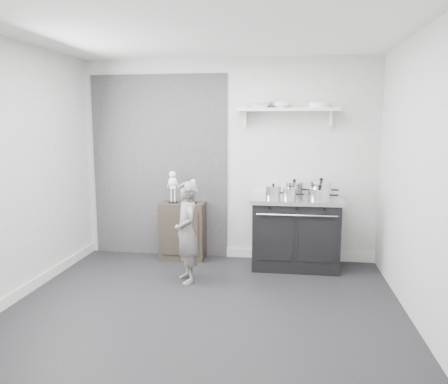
{
  "coord_description": "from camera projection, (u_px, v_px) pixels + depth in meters",
  "views": [
    {
      "loc": [
        0.79,
        -4.07,
        1.84
      ],
      "look_at": [
        0.08,
        0.95,
        1.04
      ],
      "focal_mm": 35.0,
      "sensor_mm": 36.0,
      "label": 1
    }
  ],
  "objects": [
    {
      "name": "ground",
      "position": [
        203.0,
        309.0,
        4.38
      ],
      "size": [
        4.0,
        4.0,
        0.0
      ],
      "primitive_type": "plane",
      "color": "black",
      "rests_on": "ground"
    },
    {
      "name": "bowl_small",
      "position": [
        282.0,
        105.0,
        5.59
      ],
      "size": [
        0.23,
        0.23,
        0.07
      ],
      "primitive_type": "imported",
      "color": "white",
      "rests_on": "wall_shelf"
    },
    {
      "name": "pot_front_right",
      "position": [
        319.0,
        194.0,
        5.34
      ],
      "size": [
        0.36,
        0.28,
        0.19
      ],
      "color": "silver",
      "rests_on": "stove"
    },
    {
      "name": "pot_back_right",
      "position": [
        321.0,
        189.0,
        5.6
      ],
      "size": [
        0.36,
        0.28,
        0.24
      ],
      "color": "silver",
      "rests_on": "stove"
    },
    {
      "name": "pot_front_center",
      "position": [
        290.0,
        194.0,
        5.4
      ],
      "size": [
        0.26,
        0.17,
        0.17
      ],
      "color": "silver",
      "rests_on": "stove"
    },
    {
      "name": "bowl_large",
      "position": [
        260.0,
        105.0,
        5.63
      ],
      "size": [
        0.32,
        0.32,
        0.08
      ],
      "primitive_type": "imported",
      "color": "white",
      "rests_on": "wall_shelf"
    },
    {
      "name": "child",
      "position": [
        187.0,
        232.0,
        5.06
      ],
      "size": [
        0.45,
        0.52,
        1.19
      ],
      "primitive_type": "imported",
      "rotation": [
        0.0,
        0.0,
        -1.08
      ],
      "color": "slate",
      "rests_on": "ground"
    },
    {
      "name": "pot_front_left",
      "position": [
        273.0,
        192.0,
        5.48
      ],
      "size": [
        0.29,
        0.2,
        0.19
      ],
      "color": "silver",
      "rests_on": "stove"
    },
    {
      "name": "wall_shelf",
      "position": [
        288.0,
        110.0,
        5.6
      ],
      "size": [
        1.3,
        0.26,
        0.24
      ],
      "color": "silver",
      "rests_on": "room_shell"
    },
    {
      "name": "plate_stack",
      "position": [
        319.0,
        105.0,
        5.53
      ],
      "size": [
        0.26,
        0.26,
        0.06
      ],
      "primitive_type": "cylinder",
      "color": "white",
      "rests_on": "wall_shelf"
    },
    {
      "name": "skeleton_full",
      "position": [
        173.0,
        184.0,
        5.89
      ],
      "size": [
        0.14,
        0.09,
        0.5
      ],
      "primitive_type": null,
      "color": "white",
      "rests_on": "side_cabinet"
    },
    {
      "name": "pot_back_left",
      "position": [
        294.0,
        189.0,
        5.68
      ],
      "size": [
        0.32,
        0.24,
        0.22
      ],
      "color": "silver",
      "rests_on": "stove"
    },
    {
      "name": "skeleton_torso",
      "position": [
        193.0,
        189.0,
        5.86
      ],
      "size": [
        0.1,
        0.07,
        0.37
      ],
      "primitive_type": null,
      "color": "white",
      "rests_on": "side_cabinet"
    },
    {
      "name": "side_cabinet",
      "position": [
        183.0,
        231.0,
        5.97
      ],
      "size": [
        0.6,
        0.35,
        0.78
      ],
      "primitive_type": "cube",
      "color": "black",
      "rests_on": "ground"
    },
    {
      "name": "room_shell",
      "position": [
        196.0,
        144.0,
        4.28
      ],
      "size": [
        4.02,
        3.62,
        2.71
      ],
      "color": "#B3B3B1",
      "rests_on": "ground"
    },
    {
      "name": "stove",
      "position": [
        295.0,
        232.0,
        5.62
      ],
      "size": [
        1.14,
        0.71,
        0.91
      ],
      "color": "black",
      "rests_on": "ground"
    }
  ]
}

